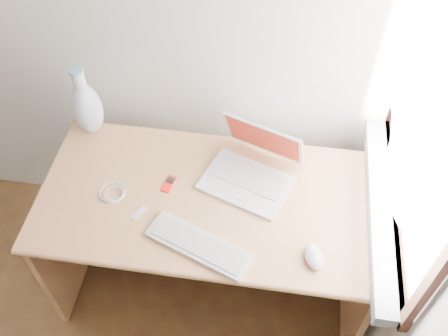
# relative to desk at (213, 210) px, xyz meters

# --- Properties ---
(window) EXTENTS (0.11, 0.99, 1.10)m
(window) POSITION_rel_desk_xyz_m (0.71, -0.06, 0.75)
(window) COLOR white
(window) RESTS_ON right_wall
(desk) EXTENTS (1.39, 0.70, 0.74)m
(desk) POSITION_rel_desk_xyz_m (0.00, 0.00, 0.00)
(desk) COLOR tan
(desk) RESTS_ON floor
(laptop) EXTENTS (0.41, 0.40, 0.24)m
(laptop) POSITION_rel_desk_xyz_m (0.14, 0.05, 0.27)
(laptop) COLOR white
(laptop) RESTS_ON desk
(external_keyboard) EXTENTS (0.43, 0.26, 0.02)m
(external_keyboard) POSITION_rel_desk_xyz_m (0.00, -0.31, 0.22)
(external_keyboard) COLOR white
(external_keyboard) RESTS_ON desk
(mouse) EXTENTS (0.10, 0.13, 0.04)m
(mouse) POSITION_rel_desk_xyz_m (0.44, -0.31, 0.23)
(mouse) COLOR white
(mouse) RESTS_ON desk
(ipod) EXTENTS (0.06, 0.09, 0.01)m
(ipod) POSITION_rel_desk_xyz_m (-0.17, -0.04, 0.22)
(ipod) COLOR red
(ipod) RESTS_ON desk
(cable_coil) EXTENTS (0.14, 0.14, 0.01)m
(cable_coil) POSITION_rel_desk_xyz_m (-0.39, -0.12, 0.21)
(cable_coil) COLOR white
(cable_coil) RESTS_ON desk
(remote) EXTENTS (0.06, 0.08, 0.01)m
(remote) POSITION_rel_desk_xyz_m (-0.26, -0.20, 0.21)
(remote) COLOR white
(remote) RESTS_ON desk
(vase) EXTENTS (0.14, 0.14, 0.35)m
(vase) POSITION_rel_desk_xyz_m (-0.59, 0.22, 0.35)
(vase) COLOR white
(vase) RESTS_ON desk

